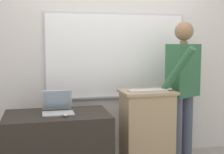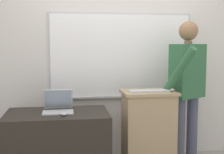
{
  "view_description": "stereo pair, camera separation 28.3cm",
  "coord_description": "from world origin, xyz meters",
  "views": [
    {
      "loc": [
        -0.93,
        -2.75,
        1.48
      ],
      "look_at": [
        -0.16,
        0.46,
        1.12
      ],
      "focal_mm": 50.0,
      "sensor_mm": 36.0,
      "label": 1
    },
    {
      "loc": [
        -0.66,
        -2.8,
        1.48
      ],
      "look_at": [
        -0.16,
        0.46,
        1.12
      ],
      "focal_mm": 50.0,
      "sensor_mm": 36.0,
      "label": 2
    }
  ],
  "objects": [
    {
      "name": "back_wall",
      "position": [
        0.0,
        1.18,
        1.38
      ],
      "size": [
        6.4,
        0.17,
        2.77
      ],
      "color": "silver",
      "rests_on": "ground_plane"
    },
    {
      "name": "lectern_podium",
      "position": [
        0.27,
        0.55,
        0.48
      ],
      "size": [
        0.6,
        0.44,
        0.95
      ],
      "color": "tan",
      "rests_on": "ground_plane"
    },
    {
      "name": "side_desk",
      "position": [
        -0.74,
        0.47,
        0.38
      ],
      "size": [
        1.08,
        0.67,
        0.75
      ],
      "color": "#28231E",
      "rests_on": "ground_plane"
    },
    {
      "name": "person_presenter",
      "position": [
        0.77,
        0.67,
        1.01
      ],
      "size": [
        0.59,
        0.7,
        1.74
      ],
      "rotation": [
        0.0,
        0.0,
        0.48
      ],
      "color": "#474C60",
      "rests_on": "ground_plane"
    },
    {
      "name": "laptop",
      "position": [
        -0.73,
        0.55,
        0.83
      ],
      "size": [
        0.32,
        0.31,
        0.23
      ],
      "color": "#B7BABF",
      "rests_on": "side_desk"
    },
    {
      "name": "wireless_keyboard",
      "position": [
        0.26,
        0.49,
        0.96
      ],
      "size": [
        0.43,
        0.15,
        0.02
      ],
      "color": "silver",
      "rests_on": "lectern_podium"
    },
    {
      "name": "computer_mouse_by_laptop",
      "position": [
        -0.67,
        0.33,
        0.77
      ],
      "size": [
        0.06,
        0.1,
        0.03
      ],
      "color": "#BCBCC1",
      "rests_on": "side_desk"
    },
    {
      "name": "computer_mouse_by_keyboard",
      "position": [
        0.52,
        0.5,
        0.97
      ],
      "size": [
        0.06,
        0.1,
        0.03
      ],
      "color": "#BCBCC1",
      "rests_on": "lectern_podium"
    }
  ]
}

